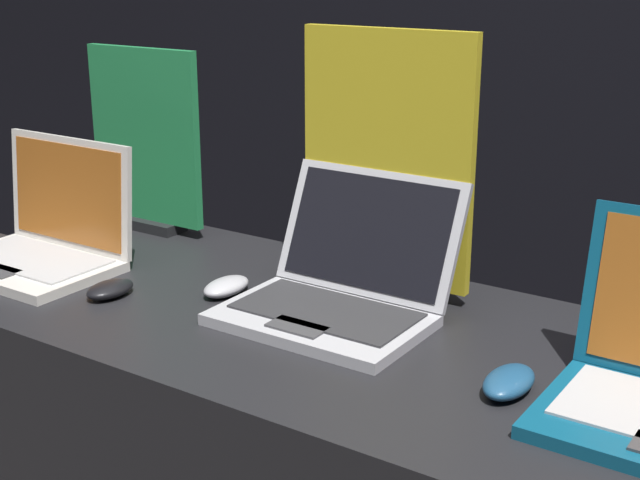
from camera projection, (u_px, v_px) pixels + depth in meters
name	position (u px, v px, depth m)	size (l,w,h in m)	color
laptop_front	(43.00, 237.00, 1.84)	(0.35, 0.26, 0.25)	silver
mouse_front	(110.00, 289.00, 1.68)	(0.07, 0.10, 0.03)	black
promo_stand_front	(145.00, 145.00, 2.04)	(0.31, 0.07, 0.42)	black
laptop_middle	(341.00, 284.00, 1.58)	(0.36, 0.33, 0.24)	#B7B7BC
mouse_middle	(226.00, 286.00, 1.69)	(0.06, 0.11, 0.03)	#B2B2B7
promo_stand_middle	(386.00, 169.00, 1.65)	(0.35, 0.07, 0.49)	black
mouse_back	(509.00, 382.00, 1.30)	(0.07, 0.12, 0.03)	navy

